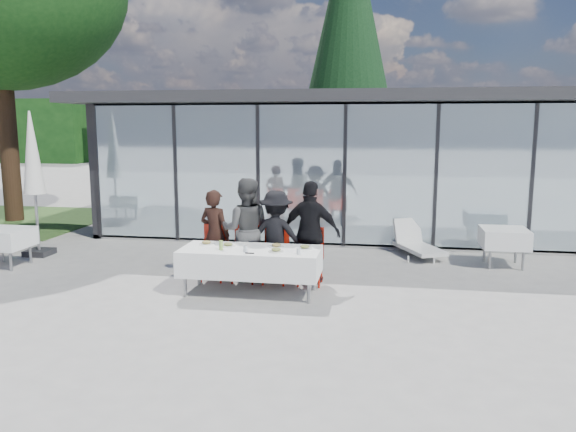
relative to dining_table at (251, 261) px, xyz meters
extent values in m
plane|color=#9D9A95|center=(0.23, -0.34, -0.54)|extent=(90.00, 90.00, 0.00)
cube|color=gray|center=(2.23, 7.66, -0.49)|extent=(14.00, 8.00, 0.10)
cube|color=black|center=(2.23, 11.56, 1.06)|extent=(14.00, 0.20, 3.20)
cube|color=black|center=(-4.67, 7.66, 1.06)|extent=(0.20, 8.00, 3.20)
cube|color=silver|center=(2.23, 3.69, 1.06)|extent=(13.60, 0.06, 3.10)
cube|color=#2D2D30|center=(2.23, 7.26, 2.78)|extent=(14.80, 8.80, 0.24)
cube|color=#262628|center=(-4.57, 3.69, 1.06)|extent=(0.08, 0.10, 3.10)
cube|color=#262628|center=(-2.63, 3.69, 1.06)|extent=(0.08, 0.10, 3.10)
cube|color=#262628|center=(-0.68, 3.69, 1.06)|extent=(0.08, 0.10, 3.10)
cube|color=#262628|center=(1.26, 3.69, 1.06)|extent=(0.08, 0.10, 3.10)
cube|color=#262628|center=(3.20, 3.69, 1.06)|extent=(0.08, 0.10, 3.10)
cube|color=#262628|center=(5.14, 3.69, 1.06)|extent=(0.08, 0.10, 3.10)
cube|color=#B41A0C|center=(-0.27, 6.16, -0.09)|extent=(0.45, 0.45, 0.90)
cube|color=#B41A0C|center=(1.23, 6.66, -0.09)|extent=(0.45, 0.45, 0.90)
cube|color=#B41A0C|center=(3.73, 6.16, -0.09)|extent=(0.45, 0.45, 0.90)
cube|color=#B41A0C|center=(5.73, 6.86, -0.09)|extent=(0.45, 0.45, 0.90)
cube|color=black|center=(-21.77, 27.66, 1.66)|extent=(6.50, 2.00, 4.40)
cube|color=black|center=(-13.77, 27.66, 1.66)|extent=(6.50, 2.00, 4.40)
cube|color=black|center=(-5.77, 27.66, 1.66)|extent=(6.50, 2.00, 4.40)
cube|color=black|center=(2.23, 27.66, 1.66)|extent=(6.50, 2.00, 4.40)
cube|color=black|center=(10.23, 27.66, 1.66)|extent=(6.50, 2.00, 4.40)
cube|color=white|center=(0.00, 0.00, 0.00)|extent=(2.26, 0.96, 0.42)
cylinder|color=gray|center=(-1.00, -0.35, -0.18)|extent=(0.06, 0.06, 0.71)
cylinder|color=gray|center=(1.00, -0.35, -0.18)|extent=(0.06, 0.06, 0.71)
cylinder|color=gray|center=(-1.00, 0.35, -0.18)|extent=(0.06, 0.06, 0.71)
cylinder|color=gray|center=(1.00, 0.35, -0.18)|extent=(0.06, 0.06, 0.71)
imported|color=black|center=(-0.83, 0.78, 0.26)|extent=(0.74, 0.74, 1.60)
cube|color=#B41A0C|center=(-0.83, 0.66, -0.09)|extent=(0.44, 0.44, 0.05)
cube|color=#B41A0C|center=(-0.83, 0.86, 0.16)|extent=(0.44, 0.04, 0.55)
cylinder|color=#B41A0C|center=(-1.01, 0.48, -0.32)|extent=(0.04, 0.04, 0.43)
cylinder|color=#B41A0C|center=(-0.65, 0.48, -0.32)|extent=(0.04, 0.04, 0.43)
cylinder|color=#B41A0C|center=(-1.01, 0.84, -0.32)|extent=(0.04, 0.04, 0.43)
cylinder|color=#B41A0C|center=(-0.65, 0.84, -0.32)|extent=(0.04, 0.04, 0.43)
imported|color=#4C4C4C|center=(-0.27, 0.78, 0.37)|extent=(0.98, 0.98, 1.81)
cube|color=#B41A0C|center=(-0.27, 0.66, -0.09)|extent=(0.44, 0.44, 0.05)
cube|color=#B41A0C|center=(-0.27, 0.86, 0.16)|extent=(0.44, 0.04, 0.55)
cylinder|color=#B41A0C|center=(-0.45, 0.48, -0.32)|extent=(0.04, 0.04, 0.43)
cylinder|color=#B41A0C|center=(-0.09, 0.48, -0.32)|extent=(0.04, 0.04, 0.43)
cylinder|color=#B41A0C|center=(-0.45, 0.84, -0.32)|extent=(0.04, 0.04, 0.43)
cylinder|color=#B41A0C|center=(-0.09, 0.84, -0.32)|extent=(0.04, 0.04, 0.43)
imported|color=black|center=(0.28, 0.78, 0.27)|extent=(1.11, 1.11, 1.61)
cube|color=#B41A0C|center=(0.28, 0.66, -0.09)|extent=(0.44, 0.44, 0.05)
cube|color=#B41A0C|center=(0.28, 0.86, 0.16)|extent=(0.44, 0.04, 0.55)
cylinder|color=#B41A0C|center=(0.10, 0.48, -0.32)|extent=(0.04, 0.04, 0.43)
cylinder|color=#B41A0C|center=(0.46, 0.48, -0.32)|extent=(0.04, 0.04, 0.43)
cylinder|color=#B41A0C|center=(0.10, 0.84, -0.32)|extent=(0.04, 0.04, 0.43)
cylinder|color=#B41A0C|center=(0.46, 0.84, -0.32)|extent=(0.04, 0.04, 0.43)
imported|color=black|center=(0.89, 0.78, 0.35)|extent=(1.25, 1.25, 1.79)
cube|color=#B41A0C|center=(0.89, 0.66, -0.09)|extent=(0.44, 0.44, 0.05)
cube|color=#B41A0C|center=(0.89, 0.86, 0.16)|extent=(0.44, 0.04, 0.55)
cylinder|color=#B41A0C|center=(0.71, 0.48, -0.32)|extent=(0.04, 0.04, 0.43)
cylinder|color=#B41A0C|center=(1.07, 0.48, -0.32)|extent=(0.04, 0.04, 0.43)
cylinder|color=#B41A0C|center=(0.71, 0.84, -0.32)|extent=(0.04, 0.04, 0.43)
cylinder|color=#B41A0C|center=(1.07, 0.84, -0.32)|extent=(0.04, 0.04, 0.43)
cylinder|color=white|center=(-0.80, 0.17, 0.22)|extent=(0.25, 0.25, 0.01)
ellipsoid|color=tan|center=(-0.80, 0.17, 0.25)|extent=(0.15, 0.15, 0.05)
cylinder|color=white|center=(-0.40, 0.09, 0.22)|extent=(0.25, 0.25, 0.01)
ellipsoid|color=#4A6C28|center=(-0.40, 0.09, 0.25)|extent=(0.15, 0.15, 0.05)
cylinder|color=white|center=(0.39, 0.17, 0.22)|extent=(0.25, 0.25, 0.01)
ellipsoid|color=tan|center=(0.39, 0.17, 0.25)|extent=(0.15, 0.15, 0.05)
cylinder|color=white|center=(0.87, 0.12, 0.22)|extent=(0.25, 0.25, 0.01)
ellipsoid|color=#4A6C28|center=(0.87, 0.12, 0.25)|extent=(0.15, 0.15, 0.05)
cylinder|color=white|center=(0.45, -0.17, 0.22)|extent=(0.25, 0.25, 0.01)
ellipsoid|color=#4A6C28|center=(0.45, -0.17, 0.25)|extent=(0.15, 0.15, 0.05)
cylinder|color=#8BB84D|center=(-0.44, -0.17, 0.29)|extent=(0.06, 0.06, 0.15)
cylinder|color=silver|center=(-0.02, -0.25, 0.26)|extent=(0.07, 0.07, 0.10)
cylinder|color=silver|center=(0.83, -0.27, 0.26)|extent=(0.07, 0.07, 0.10)
cube|color=black|center=(0.07, -0.34, 0.22)|extent=(0.14, 0.03, 0.01)
cube|color=white|center=(-5.08, 0.92, 0.02)|extent=(0.86, 0.86, 0.36)
cylinder|color=gray|center=(-4.78, 0.62, -0.18)|extent=(0.05, 0.05, 0.72)
cylinder|color=gray|center=(-5.38, 1.22, -0.18)|extent=(0.05, 0.05, 0.72)
cylinder|color=gray|center=(-4.78, 1.22, -0.18)|extent=(0.05, 0.05, 0.72)
cube|color=white|center=(4.43, 2.56, 0.02)|extent=(0.86, 0.86, 0.36)
cylinder|color=gray|center=(4.13, 2.26, -0.18)|extent=(0.05, 0.05, 0.72)
cylinder|color=gray|center=(4.73, 2.26, -0.18)|extent=(0.05, 0.05, 0.72)
cylinder|color=gray|center=(4.13, 2.86, -0.18)|extent=(0.05, 0.05, 0.72)
cylinder|color=gray|center=(4.73, 2.86, -0.18)|extent=(0.05, 0.05, 0.72)
cube|color=black|center=(-5.03, 1.89, -0.48)|extent=(0.50, 0.50, 0.12)
cylinder|color=gray|center=(-5.03, 1.89, 0.81)|extent=(0.06, 0.06, 2.70)
cone|color=white|center=(-5.03, 1.89, 1.62)|extent=(0.44, 0.44, 1.69)
cube|color=silver|center=(2.88, 3.06, -0.36)|extent=(1.09, 1.43, 0.08)
cube|color=silver|center=(2.64, 3.56, -0.09)|extent=(0.66, 0.49, 0.54)
cylinder|color=silver|center=(2.63, 2.51, -0.47)|extent=(0.04, 0.04, 0.14)
cylinder|color=silver|center=(3.13, 2.51, -0.47)|extent=(0.04, 0.04, 0.14)
cylinder|color=silver|center=(2.63, 3.61, -0.47)|extent=(0.04, 0.04, 0.14)
cylinder|color=silver|center=(3.13, 3.61, -0.47)|extent=(0.04, 0.04, 0.14)
cylinder|color=#382316|center=(-8.27, 5.66, 1.66)|extent=(0.50, 0.50, 4.40)
cylinder|color=#382316|center=(0.73, 12.66, 0.46)|extent=(0.44, 0.44, 2.00)
cone|color=black|center=(0.73, 12.66, 5.46)|extent=(4.00, 4.00, 9.00)
cube|color=#385926|center=(-8.27, 5.66, -0.53)|extent=(5.00, 5.00, 0.02)
camera|label=1|loc=(2.07, -8.63, 2.22)|focal=35.00mm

